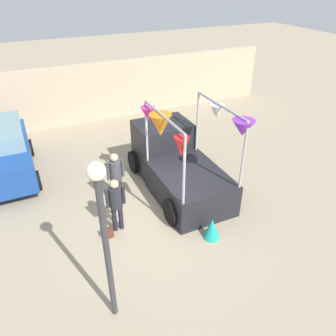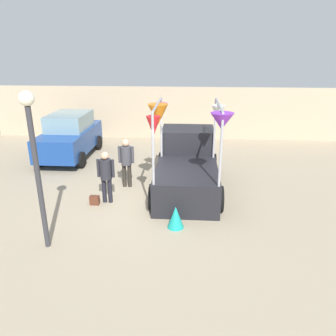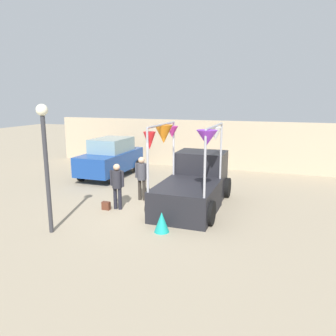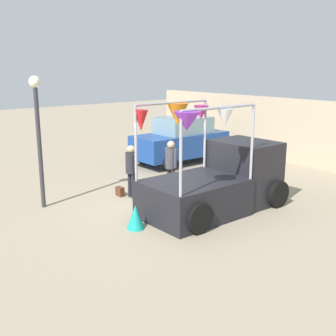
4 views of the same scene
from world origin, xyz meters
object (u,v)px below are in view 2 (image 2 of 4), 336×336
(person_customer, at_px, (106,173))
(person_vendor, at_px, (126,159))
(vendor_truck, at_px, (187,163))
(street_lamp, at_px, (34,150))
(handbag, at_px, (95,200))
(folded_kite_bundle_teal, at_px, (176,217))
(parked_car, at_px, (70,136))

(person_customer, distance_m, person_vendor, 1.29)
(vendor_truck, height_order, street_lamp, street_lamp)
(handbag, bearing_deg, person_customer, 29.74)
(person_vendor, bearing_deg, person_customer, -107.15)
(vendor_truck, height_order, handbag, vendor_truck)
(vendor_truck, bearing_deg, street_lamp, -130.50)
(street_lamp, distance_m, folded_kite_bundle_teal, 3.82)
(street_lamp, bearing_deg, person_vendor, 71.41)
(handbag, bearing_deg, folded_kite_bundle_teal, -24.97)
(folded_kite_bundle_teal, bearing_deg, handbag, 155.03)
(person_customer, bearing_deg, folded_kite_bundle_teal, -32.41)
(vendor_truck, relative_size, handbag, 14.64)
(vendor_truck, xyz_separation_m, parked_car, (-4.99, 2.89, 0.08))
(vendor_truck, distance_m, folded_kite_bundle_teal, 2.78)
(parked_car, bearing_deg, street_lamp, -75.29)
(parked_car, bearing_deg, person_customer, -58.39)
(parked_car, distance_m, handbag, 5.05)
(handbag, distance_m, street_lamp, 3.23)
(person_customer, bearing_deg, street_lamp, -109.31)
(parked_car, height_order, street_lamp, street_lamp)
(parked_car, distance_m, street_lamp, 7.06)
(parked_car, height_order, handbag, parked_car)
(folded_kite_bundle_teal, bearing_deg, vendor_truck, 84.98)
(person_vendor, bearing_deg, vendor_truck, 3.57)
(vendor_truck, bearing_deg, parked_car, 149.98)
(vendor_truck, xyz_separation_m, handbag, (-2.74, -1.55, -0.72))
(parked_car, relative_size, folded_kite_bundle_teal, 6.67)
(vendor_truck, distance_m, person_vendor, 2.02)
(street_lamp, bearing_deg, parked_car, 104.71)
(vendor_truck, bearing_deg, folded_kite_bundle_teal, -95.02)
(person_customer, xyz_separation_m, folded_kite_bundle_teal, (2.15, -1.36, -0.67))
(parked_car, xyz_separation_m, folded_kite_bundle_teal, (4.76, -5.60, -0.64))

